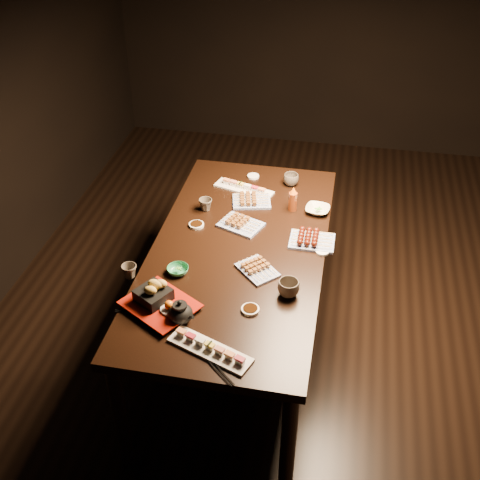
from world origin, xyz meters
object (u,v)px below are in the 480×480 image
tempura_tray (159,298)px  teacup_far_right (291,180)px  yakitori_plate_right (257,267)px  teacup_near_left (129,271)px  edamame_bowl_cream (318,210)px  teapot (180,311)px  dining_table (238,302)px  edamame_bowl_green (178,270)px  condiment_bottle (293,199)px  yakitori_plate_center (241,222)px  teacup_far_left (206,205)px  teacup_mid_right (288,288)px  sushi_platter_near (210,347)px  sushi_platter_far (244,187)px  yakitori_plate_left (252,199)px

tempura_tray → teacup_far_right: (0.46, 1.21, -0.02)m
yakitori_plate_right → teacup_near_left: size_ratio=2.68×
yakitori_plate_right → edamame_bowl_cream: bearing=112.6°
yakitori_plate_right → teapot: 0.50m
dining_table → yakitori_plate_right: bearing=-34.3°
tempura_tray → teapot: size_ratio=2.39×
dining_table → edamame_bowl_green: edamame_bowl_green is taller
teacup_near_left → condiment_bottle: condiment_bottle is taller
teacup_near_left → condiment_bottle: size_ratio=0.50×
yakitori_plate_center → teapot: bearing=-77.2°
teacup_far_left → teacup_far_right: size_ratio=0.83×
tempura_tray → teacup_far_left: bearing=120.0°
edamame_bowl_cream → condiment_bottle: size_ratio=0.91×
yakitori_plate_right → teacup_mid_right: 0.23m
tempura_tray → teacup_near_left: (-0.21, 0.19, -0.02)m
yakitori_plate_right → edamame_bowl_cream: yakitori_plate_right is taller
teacup_far_left → teacup_far_right: (0.44, 0.37, 0.00)m
sushi_platter_near → condiment_bottle: (0.21, 1.16, 0.05)m
teacup_far_left → yakitori_plate_center: bearing=-28.0°
teacup_mid_right → sushi_platter_near: bearing=-123.5°
teacup_far_right → teacup_mid_right: bearing=-83.6°
edamame_bowl_cream → dining_table: bearing=-131.6°
yakitori_plate_right → tempura_tray: 0.53m
yakitori_plate_right → teapot: (-0.28, -0.41, 0.03)m
edamame_bowl_cream → tempura_tray: 1.14m
edamame_bowl_cream → tempura_tray: bearing=-124.3°
teapot → yakitori_plate_right: bearing=79.8°
sushi_platter_far → teacup_far_right: bearing=-140.5°
sushi_platter_near → edamame_bowl_cream: sushi_platter_near is taller
yakitori_plate_left → sushi_platter_far: bearing=105.6°
teacup_near_left → condiment_bottle: (0.71, 0.75, 0.04)m
teacup_near_left → teapot: bearing=-37.3°
dining_table → yakitori_plate_right: (0.13, -0.17, 0.40)m
teapot → tempura_tray: bearing=175.2°
sushi_platter_far → yakitori_plate_right: 0.78m
yakitori_plate_center → edamame_bowl_green: size_ratio=2.11×
condiment_bottle → yakitori_plate_right: bearing=-99.8°
teacup_mid_right → teacup_far_left: 0.85m
teacup_far_right → sushi_platter_far: bearing=-157.2°
teapot → teacup_far_left: bearing=120.5°
condiment_bottle → sushi_platter_far: bearing=152.9°
condiment_bottle → yakitori_plate_center: bearing=-139.8°
yakitori_plate_left → teacup_mid_right: bearing=-80.4°
yakitori_plate_left → edamame_bowl_cream: yakitori_plate_left is taller
sushi_platter_far → teacup_far_right: 0.29m
tempura_tray → teacup_far_right: 1.30m
sushi_platter_near → teacup_far_right: bearing=104.5°
teacup_mid_right → teacup_near_left: bearing=-178.9°
teacup_far_right → yakitori_plate_center: bearing=-113.7°
yakitori_plate_left → edamame_bowl_green: yakitori_plate_left is taller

